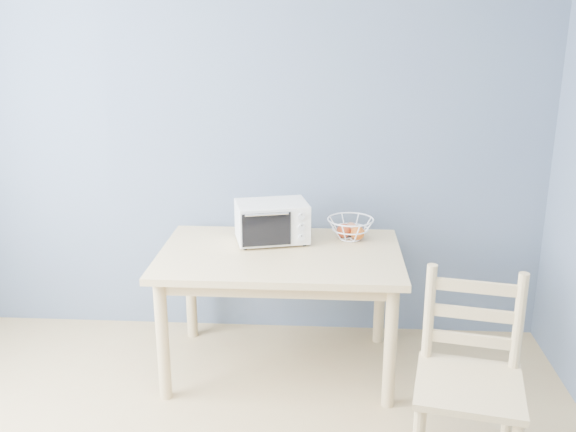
# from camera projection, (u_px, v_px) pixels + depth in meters

# --- Properties ---
(room) EXTENTS (4.01, 4.51, 2.61)m
(room) POSITION_uv_depth(u_px,v_px,m) (129.00, 275.00, 1.95)
(room) COLOR tan
(room) RESTS_ON ground
(dining_table) EXTENTS (1.40, 0.90, 0.75)m
(dining_table) POSITION_uv_depth(u_px,v_px,m) (280.00, 268.00, 3.74)
(dining_table) COLOR #D9BB82
(dining_table) RESTS_ON ground
(toaster_oven) EXTENTS (0.48, 0.40, 0.25)m
(toaster_oven) POSITION_uv_depth(u_px,v_px,m) (269.00, 221.00, 3.84)
(toaster_oven) COLOR white
(toaster_oven) RESTS_ON dining_table
(fruit_basket) EXTENTS (0.37, 0.37, 0.13)m
(fruit_basket) POSITION_uv_depth(u_px,v_px,m) (350.00, 228.00, 3.91)
(fruit_basket) COLOR white
(fruit_basket) RESTS_ON dining_table
(dining_chair) EXTENTS (0.54, 0.54, 0.98)m
(dining_chair) POSITION_uv_depth(u_px,v_px,m) (469.00, 385.00, 2.85)
(dining_chair) COLOR #D9BB82
(dining_chair) RESTS_ON ground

